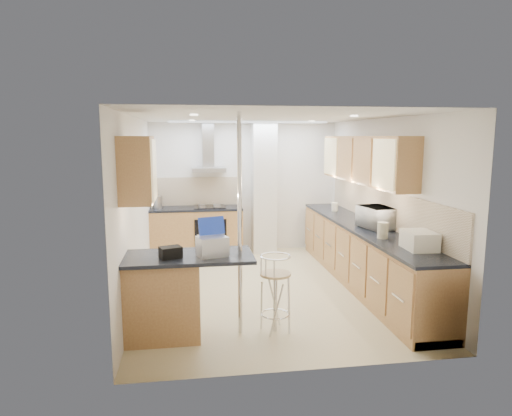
{
  "coord_description": "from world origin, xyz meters",
  "views": [
    {
      "loc": [
        -1.09,
        -6.39,
        2.24
      ],
      "look_at": [
        -0.1,
        0.2,
        1.19
      ],
      "focal_mm": 32.0,
      "sensor_mm": 36.0,
      "label": 1
    }
  ],
  "objects": [
    {
      "name": "room_shell",
      "position": [
        0.32,
        0.38,
        1.54
      ],
      "size": [
        3.64,
        4.84,
        2.51
      ],
      "color": "white",
      "rests_on": "ground"
    },
    {
      "name": "jar_c",
      "position": [
        1.41,
        -0.88,
        1.03
      ],
      "size": [
        0.14,
        0.14,
        0.21
      ],
      "primitive_type": "cylinder",
      "rotation": [
        0.0,
        0.0,
        -0.01
      ],
      "color": "beige",
      "rests_on": "right_counter"
    },
    {
      "name": "kettle",
      "position": [
        -1.65,
        2.13,
        1.03
      ],
      "size": [
        0.16,
        0.16,
        0.22
      ],
      "primitive_type": "cylinder",
      "color": "#ABADB0",
      "rests_on": "back_counter"
    },
    {
      "name": "back_counter",
      "position": [
        -0.95,
        2.1,
        0.46
      ],
      "size": [
        1.7,
        0.63,
        0.92
      ],
      "color": "#A16B40",
      "rests_on": "ground"
    },
    {
      "name": "peninsula",
      "position": [
        -1.12,
        -1.45,
        0.48
      ],
      "size": [
        1.47,
        0.72,
        0.94
      ],
      "color": "#A16B40",
      "rests_on": "ground"
    },
    {
      "name": "bag",
      "position": [
        -1.29,
        -1.53,
        1.0
      ],
      "size": [
        0.27,
        0.23,
        0.12
      ],
      "primitive_type": "cube",
      "rotation": [
        0.0,
        0.0,
        0.34
      ],
      "color": "black",
      "rests_on": "peninsula"
    },
    {
      "name": "bar_stool_near",
      "position": [
        -1.3,
        -1.55,
        0.45
      ],
      "size": [
        0.4,
        0.4,
        0.89
      ],
      "primitive_type": null,
      "rotation": [
        0.0,
        0.0,
        -0.1
      ],
      "color": "tan",
      "rests_on": "ground"
    },
    {
      "name": "jar_d",
      "position": [
        1.65,
        -0.39,
        0.99
      ],
      "size": [
        0.13,
        0.13,
        0.15
      ],
      "primitive_type": "cylinder",
      "rotation": [
        0.0,
        0.0,
        0.34
      ],
      "color": "white",
      "rests_on": "right_counter"
    },
    {
      "name": "jar_b",
      "position": [
        1.48,
        1.31,
        1.0
      ],
      "size": [
        0.12,
        0.12,
        0.15
      ],
      "primitive_type": "cylinder",
      "rotation": [
        0.0,
        0.0,
        0.14
      ],
      "color": "white",
      "rests_on": "right_counter"
    },
    {
      "name": "microwave",
      "position": [
        1.6,
        -0.26,
        1.08
      ],
      "size": [
        0.48,
        0.63,
        0.32
      ],
      "primitive_type": "imported",
      "rotation": [
        0.0,
        0.0,
        1.75
      ],
      "color": "white",
      "rests_on": "right_counter"
    },
    {
      "name": "jar_a",
      "position": [
        1.68,
        0.53,
        1.02
      ],
      "size": [
        0.16,
        0.16,
        0.2
      ],
      "primitive_type": "cylinder",
      "rotation": [
        0.0,
        0.0,
        -0.38
      ],
      "color": "white",
      "rests_on": "right_counter"
    },
    {
      "name": "laptop",
      "position": [
        -0.84,
        -1.52,
        1.05
      ],
      "size": [
        0.37,
        0.32,
        0.22
      ],
      "primitive_type": "cube",
      "rotation": [
        0.0,
        0.0,
        0.29
      ],
      "color": "#ADAFB6",
      "rests_on": "peninsula"
    },
    {
      "name": "bar_stool_end",
      "position": [
        -0.13,
        -1.47,
        0.46
      ],
      "size": [
        0.52,
        0.52,
        0.91
      ],
      "primitive_type": null,
      "rotation": [
        0.0,
        0.0,
        0.68
      ],
      "color": "tan",
      "rests_on": "ground"
    },
    {
      "name": "ground",
      "position": [
        0.0,
        0.0,
        0.0
      ],
      "size": [
        4.8,
        4.8,
        0.0
      ],
      "primitive_type": "plane",
      "color": "beige",
      "rests_on": "ground"
    },
    {
      "name": "right_counter",
      "position": [
        1.5,
        0.0,
        0.46
      ],
      "size": [
        0.63,
        4.4,
        0.92
      ],
      "color": "#A16B40",
      "rests_on": "ground"
    },
    {
      "name": "bread_bin",
      "position": [
        1.59,
        -1.51,
        1.03
      ],
      "size": [
        0.34,
        0.43,
        0.22
      ],
      "primitive_type": "cube",
      "rotation": [
        0.0,
        0.0,
        -0.05
      ],
      "color": "white",
      "rests_on": "right_counter"
    }
  ]
}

